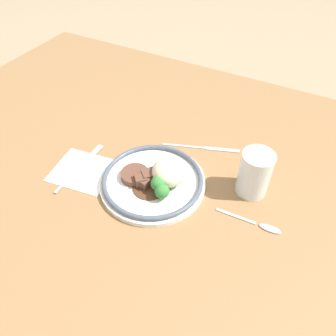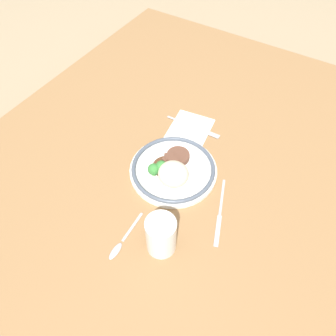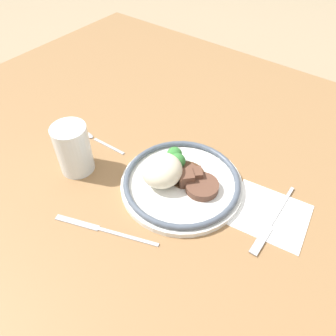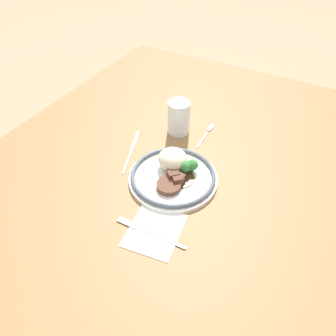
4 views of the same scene
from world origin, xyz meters
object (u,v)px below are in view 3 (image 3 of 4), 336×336
at_px(spoon, 91,137).
at_px(fork, 270,225).
at_px(plate, 178,179).
at_px(knife, 102,229).
at_px(juice_glass, 74,150).

bearing_deg(spoon, fork, -179.04).
distance_m(plate, fork, 0.20).
xyz_separation_m(plate, knife, (0.05, 0.18, -0.02)).
height_order(knife, spoon, spoon).
bearing_deg(spoon, knife, 138.32).
distance_m(plate, knife, 0.19).
bearing_deg(knife, spoon, -59.19).
height_order(fork, spoon, same).
bearing_deg(juice_glass, fork, -164.12).
height_order(fork, knife, fork).
relative_size(knife, spoon, 1.35).
height_order(juice_glass, knife, juice_glass).
bearing_deg(knife, plate, -125.36).
relative_size(plate, knife, 1.27).
relative_size(plate, fork, 1.34).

